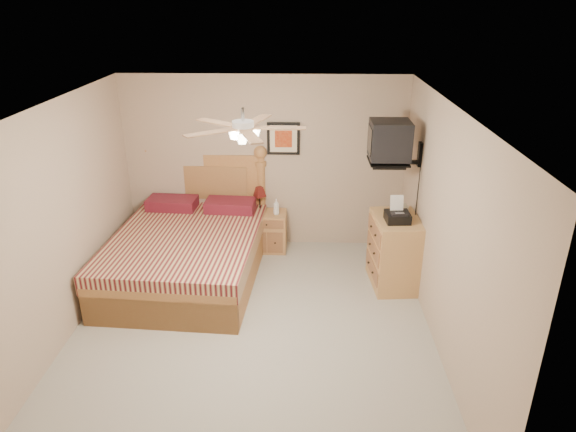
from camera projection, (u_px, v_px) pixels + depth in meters
name	position (u px, v px, depth m)	size (l,w,h in m)	color
floor	(252.00, 330.00, 5.78)	(4.50, 4.50, 0.00)	#A39F93
ceiling	(245.00, 108.00, 4.79)	(4.00, 4.50, 0.04)	white
wall_back	(265.00, 163.00, 7.35)	(4.00, 0.04, 2.50)	tan
wall_front	(213.00, 380.00, 3.22)	(4.00, 0.04, 2.50)	tan
wall_left	(58.00, 227.00, 5.34)	(0.04, 4.50, 2.50)	tan
wall_right	(444.00, 232.00, 5.23)	(0.04, 4.50, 2.50)	tan
bed	(184.00, 226.00, 6.53)	(1.79, 2.34, 1.52)	#B16D3A
nightstand	(268.00, 231.00, 7.50)	(0.53, 0.40, 0.58)	#BC7C4E
table_lamp	(260.00, 199.00, 7.37)	(0.20, 0.20, 0.38)	#541311
lotion_bottle	(276.00, 207.00, 7.30)	(0.09, 0.09, 0.23)	white
framed_picture	(283.00, 139.00, 7.17)	(0.46, 0.04, 0.46)	black
dresser	(395.00, 251.00, 6.53)	(0.54, 0.78, 0.93)	tan
fax_machine	(398.00, 210.00, 6.20)	(0.29, 0.31, 0.31)	black
magazine_lower	(392.00, 208.00, 6.62)	(0.19, 0.26, 0.02)	beige
magazine_upper	(393.00, 207.00, 6.60)	(0.18, 0.25, 0.02)	tan
wall_tv	(402.00, 143.00, 6.24)	(0.56, 0.46, 0.58)	black
ceiling_fan	(243.00, 128.00, 4.66)	(1.14, 1.14, 0.28)	silver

